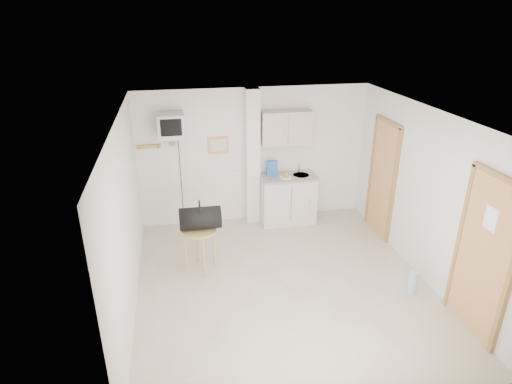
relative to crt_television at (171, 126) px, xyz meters
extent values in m
plane|color=#BAAC97|center=(1.45, -2.02, -1.94)|extent=(4.50, 4.50, 0.00)
cube|color=white|center=(1.45, 0.23, -0.69)|extent=(4.20, 0.04, 2.50)
cube|color=white|center=(1.45, -4.27, -0.69)|extent=(4.20, 0.04, 2.50)
cube|color=white|center=(-0.65, -2.02, -0.69)|extent=(0.04, 4.50, 2.50)
cube|color=white|center=(3.55, -2.02, -0.69)|extent=(0.04, 4.50, 2.50)
cube|color=white|center=(1.45, -2.02, 0.56)|extent=(4.20, 4.50, 0.04)
cube|color=white|center=(1.40, 0.12, -0.69)|extent=(0.25, 0.22, 2.50)
cube|color=#EC8B53|center=(0.80, 0.21, -0.44)|extent=(0.36, 0.03, 0.30)
cube|color=silver|center=(0.80, 0.19, -0.44)|extent=(0.28, 0.01, 0.22)
cube|color=#AE8741|center=(-0.40, 0.20, -0.39)|extent=(0.40, 0.05, 0.06)
cube|color=white|center=(1.13, 0.22, -0.99)|extent=(0.15, 0.02, 0.08)
cylinder|color=#AE8741|center=(-0.55, 0.14, -0.40)|extent=(0.02, 0.08, 0.02)
cylinder|color=#AE8741|center=(-0.25, 0.14, -0.40)|extent=(0.02, 0.08, 0.02)
cube|color=olive|center=(3.52, -0.77, -0.94)|extent=(0.04, 0.75, 2.00)
cube|color=olive|center=(3.52, -0.77, -0.94)|extent=(0.06, 0.87, 2.06)
cube|color=olive|center=(3.52, -3.37, -0.93)|extent=(0.04, 0.82, 2.02)
cube|color=olive|center=(3.52, -3.37, -0.93)|extent=(0.06, 0.94, 2.08)
cube|color=white|center=(3.50, -3.37, -0.39)|extent=(0.01, 0.20, 0.28)
cube|color=silver|center=(2.03, -0.05, -1.50)|extent=(1.00, 0.55, 0.88)
cube|color=#A69A8E|center=(2.03, -0.05, -1.04)|extent=(1.03, 0.58, 0.04)
cylinder|color=#B7B7BA|center=(2.28, -0.05, -1.04)|extent=(0.30, 0.30, 0.05)
cylinder|color=#B7B7BA|center=(2.28, 0.09, -0.94)|extent=(0.02, 0.02, 0.16)
cylinder|color=#B7B7BA|center=(2.28, 0.03, -0.86)|extent=(0.02, 0.13, 0.02)
cube|color=beige|center=(2.00, 0.07, -0.14)|extent=(0.90, 0.32, 0.60)
cube|color=blue|center=(1.74, 0.01, -0.87)|extent=(0.19, 0.07, 0.29)
cylinder|color=white|center=(1.97, -0.13, -1.01)|extent=(0.22, 0.22, 0.01)
sphere|color=tan|center=(1.97, -0.13, -0.96)|extent=(0.11, 0.11, 0.11)
cube|color=slate|center=(0.00, 0.07, -0.21)|extent=(0.36, 0.32, 0.02)
cube|color=slate|center=(0.00, 0.20, -0.29)|extent=(0.10, 0.06, 0.20)
cube|color=silver|center=(0.00, 0.00, 0.01)|extent=(0.44, 0.42, 0.40)
cube|color=black|center=(0.00, -0.22, 0.03)|extent=(0.34, 0.02, 0.28)
cylinder|color=black|center=(0.10, 0.21, -1.07)|extent=(0.01, 0.01, 1.73)
cylinder|color=#AE8741|center=(0.30, -1.39, -1.25)|extent=(0.52, 0.52, 0.03)
cylinder|color=#AE8741|center=(0.52, -1.36, -1.60)|extent=(0.04, 0.04, 0.67)
cylinder|color=#AE8741|center=(0.26, -1.18, -1.60)|extent=(0.04, 0.04, 0.67)
cylinder|color=#AE8741|center=(0.08, -1.43, -1.60)|extent=(0.04, 0.04, 0.67)
cylinder|color=#AE8741|center=(0.33, -1.61, -1.60)|extent=(0.04, 0.04, 0.67)
cylinder|color=black|center=(0.33, -1.37, -1.06)|extent=(0.62, 0.35, 0.34)
torus|color=black|center=(0.33, -1.37, -0.90)|extent=(0.03, 0.26, 0.26)
cylinder|color=#99B3D4|center=(3.20, -2.58, -1.76)|extent=(0.13, 0.13, 0.35)
cylinder|color=#99B3D4|center=(3.20, -2.58, -1.57)|extent=(0.04, 0.04, 0.04)
camera|label=1|loc=(0.04, -7.11, 1.81)|focal=30.00mm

